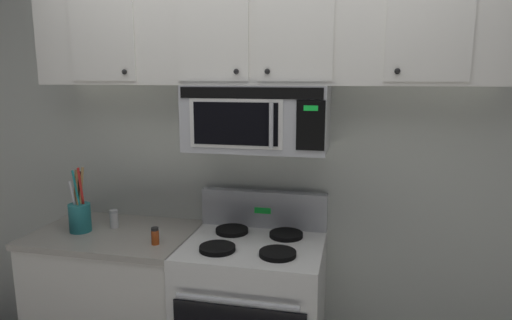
% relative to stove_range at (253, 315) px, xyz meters
% --- Properties ---
extents(back_wall, '(5.20, 0.10, 2.70)m').
position_rel_stove_range_xyz_m(back_wall, '(0.00, 0.37, 0.88)').
color(back_wall, silver).
rests_on(back_wall, ground_plane).
extents(stove_range, '(0.76, 0.69, 1.12)m').
position_rel_stove_range_xyz_m(stove_range, '(0.00, 0.00, 0.00)').
color(stove_range, white).
rests_on(stove_range, ground_plane).
extents(over_range_microwave, '(0.76, 0.43, 0.35)m').
position_rel_stove_range_xyz_m(over_range_microwave, '(-0.00, 0.12, 1.11)').
color(over_range_microwave, '#B7BABF').
extents(upper_cabinets, '(2.50, 0.36, 0.55)m').
position_rel_stove_range_xyz_m(upper_cabinets, '(-0.00, 0.15, 1.56)').
color(upper_cabinets, white).
extents(counter_segment, '(0.93, 0.65, 0.90)m').
position_rel_stove_range_xyz_m(counter_segment, '(-0.84, 0.01, -0.02)').
color(counter_segment, white).
rests_on(counter_segment, ground_plane).
extents(utensil_crock_teal, '(0.12, 0.12, 0.39)m').
position_rel_stove_range_xyz_m(utensil_crock_teal, '(-1.03, -0.04, 0.54)').
color(utensil_crock_teal, teal).
rests_on(utensil_crock_teal, counter_segment).
extents(salt_shaker, '(0.05, 0.05, 0.11)m').
position_rel_stove_range_xyz_m(salt_shaker, '(-0.87, 0.06, 0.49)').
color(salt_shaker, white).
rests_on(salt_shaker, counter_segment).
extents(spice_jar, '(0.04, 0.04, 0.09)m').
position_rel_stove_range_xyz_m(spice_jar, '(-0.51, -0.13, 0.48)').
color(spice_jar, '#C64C19').
rests_on(spice_jar, counter_segment).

